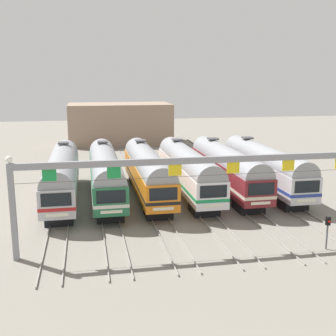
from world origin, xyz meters
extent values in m
plane|color=gray|center=(0.00, 0.00, 0.00)|extent=(160.00, 160.00, 0.00)
cube|color=gray|center=(-11.08, 17.00, 0.07)|extent=(0.07, 70.00, 0.15)
cube|color=gray|center=(-9.65, 17.00, 0.07)|extent=(0.07, 70.00, 0.15)
cube|color=gray|center=(-6.94, 17.00, 0.07)|extent=(0.07, 70.00, 0.15)
cube|color=gray|center=(-5.50, 17.00, 0.07)|extent=(0.07, 70.00, 0.15)
cube|color=gray|center=(-2.79, 17.00, 0.07)|extent=(0.07, 70.00, 0.15)
cube|color=gray|center=(-1.36, 17.00, 0.07)|extent=(0.07, 70.00, 0.15)
cube|color=gray|center=(1.36, 17.00, 0.07)|extent=(0.07, 70.00, 0.15)
cube|color=gray|center=(2.79, 17.00, 0.07)|extent=(0.07, 70.00, 0.15)
cube|color=gray|center=(5.50, 17.00, 0.07)|extent=(0.07, 70.00, 0.15)
cube|color=gray|center=(6.94, 17.00, 0.07)|extent=(0.07, 70.00, 0.15)
cube|color=gray|center=(9.65, 17.00, 0.07)|extent=(0.07, 70.00, 0.15)
cube|color=gray|center=(11.08, 17.00, 0.07)|extent=(0.07, 70.00, 0.15)
cube|color=#B2B5BA|center=(-10.36, 0.00, 2.23)|extent=(2.85, 18.00, 2.35)
cube|color=#B21E1E|center=(-10.36, 0.00, 1.87)|extent=(2.88, 18.02, 0.28)
cylinder|color=gray|center=(-10.36, 0.00, 3.40)|extent=(2.74, 17.64, 2.74)
cube|color=black|center=(-10.36, -9.02, 2.70)|extent=(2.28, 0.06, 1.03)
cube|color=silver|center=(-10.36, -9.02, 1.47)|extent=(1.71, 0.05, 0.24)
cube|color=black|center=(-10.36, -6.30, 0.53)|extent=(2.28, 2.60, 1.05)
cube|color=black|center=(-10.36, 6.30, 0.53)|extent=(2.28, 2.60, 1.05)
cube|color=#4C4C51|center=(-10.36, 5.04, 4.95)|extent=(1.10, 1.10, 0.20)
cube|color=#236B42|center=(-6.22, 0.00, 2.23)|extent=(2.85, 18.00, 2.35)
cube|color=silver|center=(-6.22, 0.00, 1.87)|extent=(2.88, 18.02, 0.28)
cylinder|color=gray|center=(-6.22, 0.00, 3.40)|extent=(2.74, 17.64, 2.74)
cube|color=black|center=(-6.22, -9.02, 2.70)|extent=(2.28, 0.06, 1.03)
cube|color=silver|center=(-6.22, -9.02, 1.47)|extent=(1.71, 0.05, 0.24)
cube|color=black|center=(-6.22, -6.30, 0.53)|extent=(2.28, 2.60, 1.05)
cube|color=black|center=(-6.22, 6.30, 0.53)|extent=(2.28, 2.60, 1.05)
cube|color=#4C4C51|center=(-6.22, 5.04, 4.95)|extent=(1.10, 1.10, 0.20)
cube|color=orange|center=(-2.07, 0.00, 2.23)|extent=(2.85, 18.00, 2.35)
cube|color=black|center=(-2.07, 0.00, 1.87)|extent=(2.88, 18.02, 0.28)
cylinder|color=gray|center=(-2.07, 0.00, 3.40)|extent=(2.74, 17.64, 2.74)
cube|color=black|center=(-2.07, -9.02, 2.70)|extent=(2.28, 0.06, 1.03)
cube|color=silver|center=(-2.07, -9.02, 1.47)|extent=(1.71, 0.05, 0.24)
cube|color=black|center=(-2.07, -6.30, 0.53)|extent=(2.28, 2.60, 1.05)
cube|color=black|center=(-2.07, 6.30, 0.53)|extent=(2.28, 2.60, 1.05)
cube|color=#4C4C51|center=(-2.07, 5.04, 4.95)|extent=(1.10, 1.10, 0.20)
cube|color=white|center=(2.07, 0.00, 2.23)|extent=(2.85, 18.00, 2.35)
cube|color=#198C4C|center=(2.07, 0.00, 1.87)|extent=(2.88, 18.02, 0.28)
cylinder|color=gray|center=(2.07, 0.00, 3.40)|extent=(2.74, 17.64, 2.74)
cube|color=black|center=(2.07, -9.02, 2.70)|extent=(2.28, 0.06, 1.03)
cube|color=silver|center=(2.07, -9.02, 1.47)|extent=(1.71, 0.05, 0.24)
cube|color=black|center=(2.07, -6.30, 0.53)|extent=(2.28, 2.60, 1.05)
cube|color=black|center=(2.07, 6.30, 0.53)|extent=(2.28, 2.60, 1.05)
cube|color=#4C4C51|center=(2.07, 5.04, 4.95)|extent=(1.10, 1.10, 0.20)
cube|color=maroon|center=(6.22, 0.00, 2.23)|extent=(2.85, 18.00, 2.35)
cube|color=beige|center=(6.22, 0.00, 1.87)|extent=(2.88, 18.02, 0.28)
cylinder|color=gray|center=(6.22, 0.00, 3.40)|extent=(2.74, 17.64, 2.74)
cube|color=black|center=(6.22, -9.02, 2.70)|extent=(2.28, 0.06, 1.03)
cube|color=silver|center=(6.22, -9.02, 1.47)|extent=(1.71, 0.05, 0.24)
cube|color=black|center=(6.22, -6.30, 0.53)|extent=(2.28, 2.60, 1.05)
cube|color=black|center=(6.22, 6.30, 0.53)|extent=(2.28, 2.60, 1.05)
cube|color=#4C4C51|center=(6.22, 5.04, 4.95)|extent=(1.10, 1.10, 0.20)
cube|color=silver|center=(10.36, 0.00, 2.23)|extent=(2.85, 18.00, 2.35)
cube|color=navy|center=(10.36, 0.00, 1.87)|extent=(2.88, 18.02, 0.28)
cylinder|color=gray|center=(10.36, 0.00, 3.40)|extent=(2.74, 17.64, 2.74)
cube|color=black|center=(10.36, -9.02, 2.70)|extent=(2.28, 0.06, 1.03)
cube|color=silver|center=(10.36, -9.02, 1.47)|extent=(1.71, 0.05, 0.24)
cube|color=black|center=(10.36, -6.30, 0.53)|extent=(2.28, 2.60, 1.05)
cube|color=black|center=(10.36, 6.30, 0.53)|extent=(2.28, 2.60, 1.05)
cube|color=#4C4C51|center=(10.36, 5.04, 4.95)|extent=(1.10, 1.10, 0.20)
cube|color=gray|center=(-12.76, -13.50, 3.25)|extent=(0.36, 0.36, 6.50)
cube|color=gray|center=(0.00, -13.50, 6.25)|extent=(25.53, 0.32, 0.44)
cube|color=#198C3F|center=(-10.36, -13.50, 5.63)|extent=(0.90, 0.08, 0.80)
cube|color=#198C3F|center=(-6.22, -13.50, 5.63)|extent=(0.90, 0.08, 0.80)
cube|color=yellow|center=(-2.07, -13.50, 5.63)|extent=(0.90, 0.08, 0.80)
cube|color=yellow|center=(2.07, -13.50, 5.63)|extent=(0.90, 0.08, 0.80)
cube|color=yellow|center=(6.22, -13.50, 5.63)|extent=(0.90, 0.08, 0.80)
sphere|color=white|center=(-12.76, -13.50, 6.75)|extent=(0.44, 0.44, 0.44)
cylinder|color=#3F382D|center=(0.00, -13.50, 5.15)|extent=(25.53, 0.03, 0.03)
cylinder|color=#59595E|center=(8.29, -15.76, 1.21)|extent=(0.12, 0.12, 2.42)
cube|color=black|center=(8.29, -15.76, 2.07)|extent=(0.28, 0.24, 0.60)
sphere|color=red|center=(8.29, -15.90, 2.07)|extent=(0.18, 0.18, 0.18)
cube|color=gray|center=(-1.90, 36.21, 3.57)|extent=(18.04, 10.00, 7.15)
camera|label=1|loc=(-7.91, -41.26, 11.83)|focal=45.67mm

